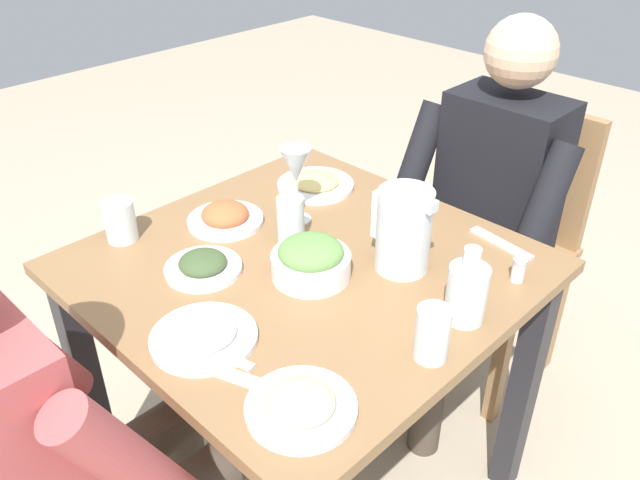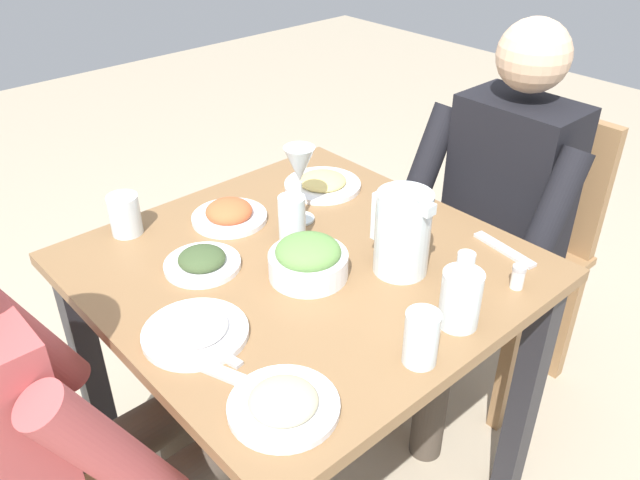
% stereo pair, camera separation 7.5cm
% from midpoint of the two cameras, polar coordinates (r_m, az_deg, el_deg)
% --- Properties ---
extents(ground_plane, '(8.00, 8.00, 0.00)m').
position_cam_midpoint_polar(ground_plane, '(1.98, 0.03, -20.32)').
color(ground_plane, tan).
extents(dining_table, '(0.90, 0.90, 0.75)m').
position_cam_midpoint_polar(dining_table, '(1.53, 0.04, -5.91)').
color(dining_table, olive).
rests_on(dining_table, ground_plane).
extents(chair_near, '(0.40, 0.40, 0.90)m').
position_cam_midpoint_polar(chair_near, '(2.11, 18.27, 0.28)').
color(chair_near, '#997047').
rests_on(chair_near, ground_plane).
extents(diner_near, '(0.48, 0.53, 1.19)m').
position_cam_midpoint_polar(diner_near, '(1.88, 15.71, 1.90)').
color(diner_near, black).
rests_on(diner_near, ground_plane).
extents(diner_far, '(0.48, 0.53, 1.19)m').
position_cam_midpoint_polar(diner_far, '(1.28, -21.44, -15.99)').
color(diner_far, '#B24C4C').
rests_on(diner_far, ground_plane).
extents(water_pitcher, '(0.16, 0.12, 0.19)m').
position_cam_midpoint_polar(water_pitcher, '(1.40, 8.81, 0.64)').
color(water_pitcher, silver).
rests_on(water_pitcher, dining_table).
extents(salad_bowl, '(0.17, 0.17, 0.09)m').
position_cam_midpoint_polar(salad_bowl, '(1.39, 0.50, -1.76)').
color(salad_bowl, white).
rests_on(salad_bowl, dining_table).
extents(plate_rice_curry, '(0.19, 0.19, 0.05)m').
position_cam_midpoint_polar(plate_rice_curry, '(1.62, -6.71, 2.29)').
color(plate_rice_curry, white).
rests_on(plate_rice_curry, dining_table).
extents(plate_fries, '(0.21, 0.21, 0.04)m').
position_cam_midpoint_polar(plate_fries, '(1.76, 1.45, 5.03)').
color(plate_fries, white).
rests_on(plate_fries, dining_table).
extents(plate_beans, '(0.19, 0.19, 0.04)m').
position_cam_midpoint_polar(plate_beans, '(1.11, -1.25, -14.29)').
color(plate_beans, white).
rests_on(plate_beans, dining_table).
extents(plate_yoghurt, '(0.21, 0.21, 0.05)m').
position_cam_midpoint_polar(plate_yoghurt, '(1.26, -9.31, -7.80)').
color(plate_yoghurt, white).
rests_on(plate_yoghurt, dining_table).
extents(plate_dolmas, '(0.17, 0.17, 0.04)m').
position_cam_midpoint_polar(plate_dolmas, '(1.45, -8.91, -1.90)').
color(plate_dolmas, white).
rests_on(plate_dolmas, dining_table).
extents(water_glass_center, '(0.06, 0.06, 0.11)m').
position_cam_midpoint_polar(water_glass_center, '(1.51, -1.06, 1.84)').
color(water_glass_center, silver).
rests_on(water_glass_center, dining_table).
extents(water_glass_near_left, '(0.06, 0.06, 0.11)m').
position_cam_midpoint_polar(water_glass_near_left, '(1.19, 10.74, -8.53)').
color(water_glass_near_left, silver).
rests_on(water_glass_near_left, dining_table).
extents(water_glass_near_right, '(0.07, 0.07, 0.10)m').
position_cam_midpoint_polar(water_glass_near_right, '(1.60, -15.57, 2.14)').
color(water_glass_near_right, silver).
rests_on(water_glass_near_right, dining_table).
extents(wine_glass, '(0.08, 0.08, 0.20)m').
position_cam_midpoint_polar(wine_glass, '(1.55, -0.43, 6.31)').
color(wine_glass, silver).
rests_on(wine_glass, dining_table).
extents(oil_carafe, '(0.08, 0.08, 0.16)m').
position_cam_midpoint_polar(oil_carafe, '(1.29, 13.93, -5.23)').
color(oil_carafe, silver).
rests_on(oil_carafe, dining_table).
extents(salt_shaker, '(0.03, 0.03, 0.05)m').
position_cam_midpoint_polar(salt_shaker, '(1.44, 18.53, -3.11)').
color(salt_shaker, white).
rests_on(salt_shaker, dining_table).
extents(fork_near, '(0.17, 0.05, 0.01)m').
position_cam_midpoint_polar(fork_near, '(1.56, 17.28, -0.82)').
color(fork_near, silver).
rests_on(fork_near, dining_table).
extents(knife_near, '(0.18, 0.05, 0.01)m').
position_cam_midpoint_polar(knife_near, '(1.24, -8.50, -9.20)').
color(knife_near, silver).
rests_on(knife_near, dining_table).
extents(fork_far, '(0.17, 0.08, 0.01)m').
position_cam_midpoint_polar(fork_far, '(1.17, -5.27, -12.23)').
color(fork_far, silver).
rests_on(fork_far, dining_table).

